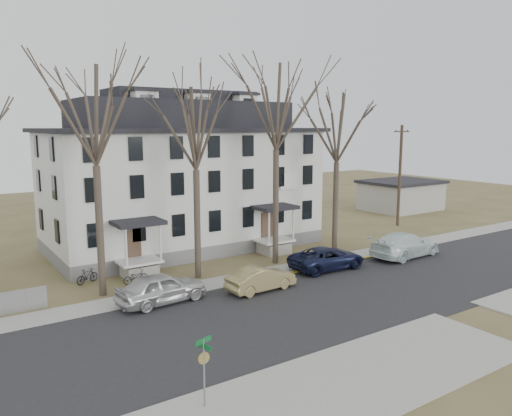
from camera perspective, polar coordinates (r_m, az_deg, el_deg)
ground at (r=27.26m, az=12.89°, el=-11.08°), size 120.00×120.00×0.00m
main_road at (r=28.58m, az=9.94°, el=-10.01°), size 120.00×10.00×0.04m
far_sidewalk at (r=32.94m, az=2.66°, el=-7.25°), size 120.00×2.00×0.08m
near_sidewalk_left at (r=18.92m, az=6.82°, el=-20.54°), size 20.00×5.00×0.08m
yellow_curb at (r=35.40m, az=10.10°, el=-6.20°), size 14.00×0.25×0.06m
boarding_house at (r=39.31m, az=-8.32°, el=3.38°), size 20.80×12.36×12.05m
distant_building at (r=58.84m, az=16.24°, el=1.43°), size 8.50×6.50×3.35m
tree_far_left at (r=28.27m, az=-18.09°, el=10.80°), size 8.40×8.40×13.72m
tree_mid_left at (r=30.46m, az=-6.96°, el=9.65°), size 7.80×7.80×12.74m
tree_center at (r=33.65m, az=2.35°, el=12.21°), size 9.00×9.00×14.70m
tree_mid_right at (r=37.12m, az=9.31°, el=9.54°), size 7.80×7.80×12.74m
utility_pole_far at (r=48.94m, az=16.11°, el=3.71°), size 2.00×0.28×9.50m
car_silver at (r=27.44m, az=-10.74°, el=-9.03°), size 5.03×2.38×1.66m
car_tan at (r=28.97m, az=0.56°, el=-8.15°), size 4.28×1.68×1.39m
car_navy at (r=33.52m, az=8.12°, el=-5.74°), size 5.37×2.64×1.47m
car_white at (r=37.76m, az=16.65°, el=-4.09°), size 6.26×2.96×1.76m
bicycle_left at (r=31.12m, az=-13.61°, el=-7.72°), size 1.60×0.67×0.82m
bicycle_right at (r=31.91m, az=-18.73°, el=-7.45°), size 1.57×0.98×0.91m
street_sign at (r=17.41m, az=-5.98°, el=-17.09°), size 0.71×0.71×2.50m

